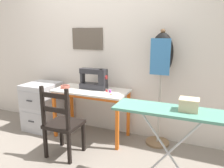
# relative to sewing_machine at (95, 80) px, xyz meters

# --- Properties ---
(ground_plane) EXTENTS (14.00, 14.00, 0.00)m
(ground_plane) POSITION_rel_sewing_machine_xyz_m (-0.03, -0.32, -0.84)
(ground_plane) COLOR gray
(wall_back) EXTENTS (10.00, 0.07, 2.55)m
(wall_back) POSITION_rel_sewing_machine_xyz_m (-0.03, 0.27, 0.43)
(wall_back) COLOR silver
(wall_back) RESTS_ON ground_plane
(sewing_table) EXTENTS (1.05, 0.52, 0.71)m
(sewing_table) POSITION_rel_sewing_machine_xyz_m (-0.03, -0.07, -0.23)
(sewing_table) COLOR silver
(sewing_table) RESTS_ON ground_plane
(sewing_machine) EXTENTS (0.41, 0.15, 0.32)m
(sewing_machine) POSITION_rel_sewing_machine_xyz_m (0.00, 0.00, 0.00)
(sewing_machine) COLOR #28282D
(sewing_machine) RESTS_ON sewing_table
(fabric_bowl) EXTENTS (0.13, 0.13, 0.04)m
(fabric_bowl) POSITION_rel_sewing_machine_xyz_m (-0.42, -0.13, -0.12)
(fabric_bowl) COLOR #B25647
(fabric_bowl) RESTS_ON sewing_table
(scissors) EXTENTS (0.15, 0.06, 0.01)m
(scissors) POSITION_rel_sewing_machine_xyz_m (0.35, -0.16, -0.14)
(scissors) COLOR silver
(scissors) RESTS_ON sewing_table
(thread_spool_near_machine) EXTENTS (0.03, 0.03, 0.04)m
(thread_spool_near_machine) POSITION_rel_sewing_machine_xyz_m (0.22, -0.08, -0.12)
(thread_spool_near_machine) COLOR red
(thread_spool_near_machine) RESTS_ON sewing_table
(thread_spool_mid_table) EXTENTS (0.04, 0.04, 0.04)m
(thread_spool_mid_table) POSITION_rel_sewing_machine_xyz_m (0.27, -0.09, -0.12)
(thread_spool_mid_table) COLOR purple
(thread_spool_mid_table) RESTS_ON sewing_table
(wooden_chair) EXTENTS (0.40, 0.38, 0.90)m
(wooden_chair) POSITION_rel_sewing_machine_xyz_m (-0.10, -0.66, -0.43)
(wooden_chair) COLOR black
(wooden_chair) RESTS_ON ground_plane
(filing_cabinet) EXTENTS (0.46, 0.53, 0.73)m
(filing_cabinet) POSITION_rel_sewing_machine_xyz_m (-0.90, -0.10, -0.48)
(filing_cabinet) COLOR #B7B7BC
(filing_cabinet) RESTS_ON ground_plane
(dress_form) EXTENTS (0.32, 0.32, 1.54)m
(dress_form) POSITION_rel_sewing_machine_xyz_m (0.90, 0.10, 0.27)
(dress_form) COLOR #846647
(dress_form) RESTS_ON ground_plane
(ironing_board) EXTENTS (1.01, 0.33, 0.84)m
(ironing_board) POSITION_rel_sewing_machine_xyz_m (1.18, -0.81, -0.06)
(ironing_board) COLOR #518E7A
(ironing_board) RESTS_ON ground_plane
(storage_box) EXTENTS (0.16, 0.14, 0.11)m
(storage_box) POSITION_rel_sewing_machine_xyz_m (1.32, -0.79, 0.04)
(storage_box) COLOR beige
(storage_box) RESTS_ON ironing_board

